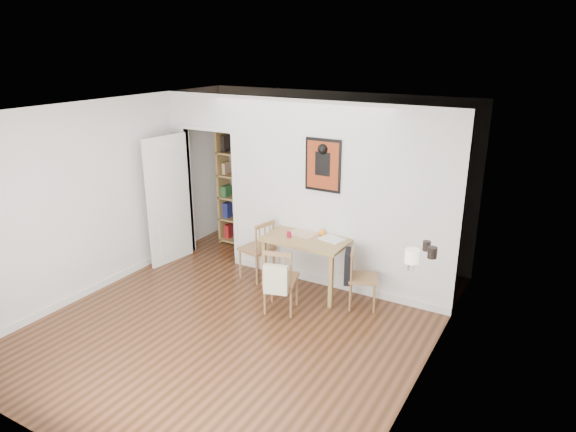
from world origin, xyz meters
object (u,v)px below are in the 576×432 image
Objects in this scene: bookshelf at (243,188)px; ceramic_jar_a at (432,253)px; red_glass at (289,234)px; mantel_lamp at (412,257)px; notebook at (332,239)px; ceramic_jar_b at (427,246)px; chair_front at (281,279)px; dining_table at (307,244)px; orange_fruit at (322,233)px; chair_left at (257,249)px; fireplace at (424,308)px; chair_right at (362,278)px.

bookshelf is 16.65× the size of ceramic_jar_a.
red_glass is 0.37× the size of mantel_lamp.
bookshelf reaches higher than notebook.
chair_front is at bearing -176.22° from ceramic_jar_b.
dining_table is 10.54× the size of ceramic_jar_b.
orange_fruit is 1.82m from ceramic_jar_b.
chair_front is at bearing -39.83° from chair_left.
bookshelf is at bearing 155.78° from ceramic_jar_b.
orange_fruit is 0.20m from notebook.
chair_left is 1.04m from orange_fruit.
notebook is at bearing 139.08° from mantel_lamp.
fireplace is at bearing -69.90° from ceramic_jar_b.
chair_left is 1.49m from bookshelf.
chair_left is 0.70m from red_glass.
bookshelf is 2.07m from orange_fruit.
mantel_lamp is (1.63, -1.32, 0.47)m from orange_fruit.
ceramic_jar_b is at bearing 121.40° from ceramic_jar_a.
dining_table is 0.74m from chair_front.
ceramic_jar_a is at bearing -22.07° from dining_table.
chair_left is 1.04m from chair_front.
dining_table is at bearing 89.21° from chair_front.
chair_right is 1.15m from red_glass.
bookshelf is 9.08× the size of mantel_lamp.
chair_right is at bearing -22.61° from bookshelf.
orange_fruit is (0.95, 0.19, 0.37)m from chair_left.
bookshelf is 22.61× the size of orange_fruit.
bookshelf is at bearing 148.44° from mantel_lamp.
dining_table is 13.70× the size of red_glass.
fireplace is (1.01, -0.76, 0.20)m from chair_right.
chair_right is 0.39× the size of bookshelf.
orange_fruit reaches higher than chair_right.
chair_left is 2.82× the size of notebook.
ceramic_jar_b is at bearing -13.17° from red_glass.
notebook reaches higher than dining_table.
fireplace is at bearing -31.47° from notebook.
mantel_lamp reaches higher than notebook.
orange_fruit is at bearing -23.91° from bookshelf.
chair_right is 1.67m from mantel_lamp.
ceramic_jar_b reaches higher than chair_front.
fireplace is 14.00× the size of orange_fruit.
ceramic_jar_a is at bearing -33.39° from chair_right.
bookshelf reaches higher than mantel_lamp.
ceramic_jar_b is at bearing -18.30° from dining_table.
chair_front is 0.44× the size of bookshelf.
ceramic_jar_b reaches higher than orange_fruit.
fireplace reaches higher than chair_left.
chair_right is 0.64× the size of fireplace.
fireplace is 0.61m from ceramic_jar_a.
mantel_lamp is at bearing -40.92° from notebook.
fireplace is (1.86, -0.85, -0.07)m from dining_table.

